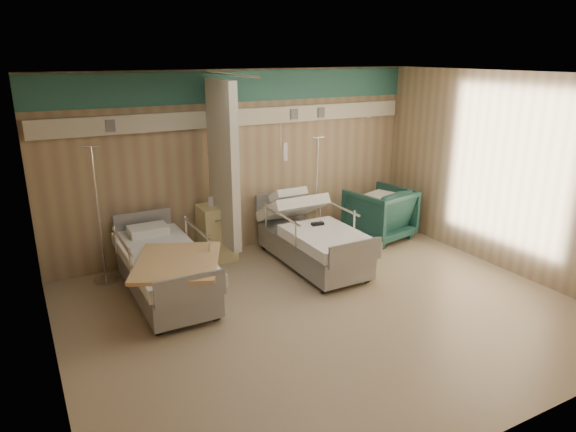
{
  "coord_description": "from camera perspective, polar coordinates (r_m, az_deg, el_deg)",
  "views": [
    {
      "loc": [
        -3.09,
        -4.75,
        3.03
      ],
      "look_at": [
        -0.19,
        0.6,
        1.08
      ],
      "focal_mm": 32.0,
      "sensor_mm": 36.0,
      "label": 1
    }
  ],
  "objects": [
    {
      "name": "call_remote",
      "position": [
        7.47,
        3.3,
        -0.87
      ],
      "size": [
        0.19,
        0.1,
        0.04
      ],
      "primitive_type": "cube",
      "rotation": [
        0.0,
        0.0,
        -0.1
      ],
      "color": "black",
      "rests_on": "bed_right"
    },
    {
      "name": "tan_blanket",
      "position": [
        6.27,
        -12.21,
        -5.02
      ],
      "size": [
        1.37,
        1.49,
        0.04
      ],
      "primitive_type": "cube",
      "rotation": [
        0.0,
        0.0,
        -0.42
      ],
      "color": "tan",
      "rests_on": "bed_left"
    },
    {
      "name": "bed_left",
      "position": [
        6.8,
        -13.47,
        -6.34
      ],
      "size": [
        1.0,
        2.16,
        0.63
      ],
      "primitive_type": null,
      "color": "silver",
      "rests_on": "ground"
    },
    {
      "name": "bedside_cabinet",
      "position": [
        7.85,
        -7.92,
        -1.84
      ],
      "size": [
        0.5,
        0.48,
        0.85
      ],
      "primitive_type": "cube",
      "color": "beige",
      "rests_on": "ground"
    },
    {
      "name": "room_walls",
      "position": [
        5.98,
        2.93,
        6.44
      ],
      "size": [
        6.04,
        5.04,
        2.82
      ],
      "color": "tan",
      "rests_on": "ground"
    },
    {
      "name": "visitor_armchair",
      "position": [
        8.79,
        10.15,
        0.27
      ],
      "size": [
        1.1,
        1.12,
        0.87
      ],
      "primitive_type": "imported",
      "rotation": [
        0.0,
        0.0,
        3.34
      ],
      "color": "#1D4841",
      "rests_on": "ground"
    },
    {
      "name": "bed_right",
      "position": [
        7.59,
        2.72,
        -3.26
      ],
      "size": [
        1.0,
        2.16,
        0.63
      ],
      "primitive_type": null,
      "color": "silver",
      "rests_on": "ground"
    },
    {
      "name": "iv_stand_left",
      "position": [
        7.46,
        -19.83,
        -4.11
      ],
      "size": [
        0.34,
        0.34,
        1.9
      ],
      "rotation": [
        0.0,
        0.0,
        -0.31
      ],
      "color": "silver",
      "rests_on": "ground"
    },
    {
      "name": "white_cup",
      "position": [
        7.69,
        -8.51,
        1.58
      ],
      "size": [
        0.12,
        0.12,
        0.14
      ],
      "primitive_type": "cylinder",
      "rotation": [
        0.0,
        0.0,
        0.3
      ],
      "color": "white",
      "rests_on": "bedside_cabinet"
    },
    {
      "name": "toiletry_bag",
      "position": [
        7.8,
        -7.34,
        1.76
      ],
      "size": [
        0.21,
        0.15,
        0.11
      ],
      "primitive_type": "cube",
      "rotation": [
        0.0,
        0.0,
        -0.16
      ],
      "color": "black",
      "rests_on": "bedside_cabinet"
    },
    {
      "name": "waffle_blanket",
      "position": [
        8.69,
        10.47,
        3.26
      ],
      "size": [
        0.71,
        0.67,
        0.06
      ],
      "primitive_type": "cube",
      "rotation": [
        0.0,
        0.0,
        3.48
      ],
      "color": "white",
      "rests_on": "visitor_armchair"
    },
    {
      "name": "iv_stand_right",
      "position": [
        8.39,
        3.16,
        -0.83
      ],
      "size": [
        0.32,
        0.32,
        1.78
      ],
      "rotation": [
        0.0,
        0.0,
        -0.09
      ],
      "color": "silver",
      "rests_on": "ground"
    },
    {
      "name": "ground",
      "position": [
        6.43,
        4.1,
        -10.45
      ],
      "size": [
        6.0,
        5.0,
        0.0
      ],
      "primitive_type": "cube",
      "color": "gray",
      "rests_on": "ground"
    }
  ]
}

